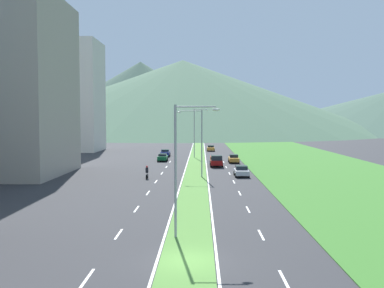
{
  "coord_description": "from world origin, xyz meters",
  "views": [
    {
      "loc": [
        0.81,
        -24.72,
        8.31
      ],
      "look_at": [
        -0.27,
        26.6,
        5.25
      ],
      "focal_mm": 40.59,
      "sensor_mm": 36.0,
      "label": 1
    }
  ],
  "objects_px": {
    "motorcycle_rider": "(147,173)",
    "pickup_truck_0": "(216,161)",
    "street_lamp_near": "(181,161)",
    "street_lamp_far": "(196,130)",
    "car_0": "(234,159)",
    "car_4": "(211,148)",
    "car_2": "(241,171)",
    "car_3": "(165,153)",
    "street_lamp_mid": "(199,138)",
    "car_1": "(163,157)"
  },
  "relations": [
    {
      "from": "street_lamp_near",
      "to": "motorcycle_rider",
      "type": "relative_size",
      "value": 4.62
    },
    {
      "from": "car_0",
      "to": "car_3",
      "type": "xyz_separation_m",
      "value": [
        -13.83,
        12.73,
        0.02
      ]
    },
    {
      "from": "car_1",
      "to": "street_lamp_near",
      "type": "bearing_deg",
      "value": -173.6
    },
    {
      "from": "street_lamp_far",
      "to": "pickup_truck_0",
      "type": "height_order",
      "value": "street_lamp_far"
    },
    {
      "from": "car_0",
      "to": "car_3",
      "type": "distance_m",
      "value": 18.79
    },
    {
      "from": "street_lamp_near",
      "to": "car_1",
      "type": "xyz_separation_m",
      "value": [
        -6.02,
        53.71,
        -4.6
      ]
    },
    {
      "from": "street_lamp_near",
      "to": "street_lamp_mid",
      "type": "bearing_deg",
      "value": 87.93
    },
    {
      "from": "car_3",
      "to": "pickup_truck_0",
      "type": "xyz_separation_m",
      "value": [
        10.37,
        -18.95,
        0.18
      ]
    },
    {
      "from": "car_2",
      "to": "car_4",
      "type": "height_order",
      "value": "car_2"
    },
    {
      "from": "motorcycle_rider",
      "to": "street_lamp_far",
      "type": "bearing_deg",
      "value": -11.1
    },
    {
      "from": "car_0",
      "to": "pickup_truck_0",
      "type": "bearing_deg",
      "value": -29.07
    },
    {
      "from": "car_1",
      "to": "pickup_truck_0",
      "type": "xyz_separation_m",
      "value": [
        10.06,
        -9.0,
        0.24
      ]
    },
    {
      "from": "street_lamp_mid",
      "to": "car_1",
      "type": "bearing_deg",
      "value": 107.26
    },
    {
      "from": "car_1",
      "to": "car_4",
      "type": "relative_size",
      "value": 0.98
    },
    {
      "from": "street_lamp_far",
      "to": "street_lamp_near",
      "type": "bearing_deg",
      "value": -90.27
    },
    {
      "from": "street_lamp_near",
      "to": "car_2",
      "type": "height_order",
      "value": "street_lamp_near"
    },
    {
      "from": "motorcycle_rider",
      "to": "pickup_truck_0",
      "type": "bearing_deg",
      "value": -33.17
    },
    {
      "from": "car_0",
      "to": "car_3",
      "type": "relative_size",
      "value": 0.97
    },
    {
      "from": "street_lamp_mid",
      "to": "street_lamp_far",
      "type": "distance_m",
      "value": 30.72
    },
    {
      "from": "street_lamp_mid",
      "to": "motorcycle_rider",
      "type": "relative_size",
      "value": 4.74
    },
    {
      "from": "street_lamp_near",
      "to": "car_1",
      "type": "distance_m",
      "value": 54.24
    },
    {
      "from": "street_lamp_near",
      "to": "motorcycle_rider",
      "type": "height_order",
      "value": "street_lamp_near"
    },
    {
      "from": "street_lamp_mid",
      "to": "car_4",
      "type": "relative_size",
      "value": 2.24
    },
    {
      "from": "street_lamp_near",
      "to": "car_4",
      "type": "distance_m",
      "value": 79.99
    },
    {
      "from": "street_lamp_near",
      "to": "car_2",
      "type": "relative_size",
      "value": 2.25
    },
    {
      "from": "car_1",
      "to": "car_0",
      "type": "bearing_deg",
      "value": -101.6
    },
    {
      "from": "car_3",
      "to": "pickup_truck_0",
      "type": "distance_m",
      "value": 21.61
    },
    {
      "from": "street_lamp_mid",
      "to": "pickup_truck_0",
      "type": "xyz_separation_m",
      "value": [
        2.92,
        13.95,
        -4.52
      ]
    },
    {
      "from": "car_0",
      "to": "motorcycle_rider",
      "type": "height_order",
      "value": "motorcycle_rider"
    },
    {
      "from": "car_1",
      "to": "car_3",
      "type": "relative_size",
      "value": 0.96
    },
    {
      "from": "street_lamp_near",
      "to": "car_2",
      "type": "distance_m",
      "value": 33.1
    },
    {
      "from": "street_lamp_near",
      "to": "street_lamp_far",
      "type": "relative_size",
      "value": 0.9
    },
    {
      "from": "street_lamp_far",
      "to": "car_2",
      "type": "xyz_separation_m",
      "value": [
        6.9,
        -29.49,
        -5.13
      ]
    },
    {
      "from": "car_3",
      "to": "motorcycle_rider",
      "type": "height_order",
      "value": "motorcycle_rider"
    },
    {
      "from": "car_2",
      "to": "car_0",
      "type": "bearing_deg",
      "value": 179.05
    },
    {
      "from": "pickup_truck_0",
      "to": "motorcycle_rider",
      "type": "xyz_separation_m",
      "value": [
        -10.05,
        -15.38,
        -0.24
      ]
    },
    {
      "from": "car_0",
      "to": "car_4",
      "type": "bearing_deg",
      "value": -172.84
    },
    {
      "from": "street_lamp_far",
      "to": "car_4",
      "type": "relative_size",
      "value": 2.44
    },
    {
      "from": "car_2",
      "to": "car_3",
      "type": "relative_size",
      "value": 0.95
    },
    {
      "from": "car_1",
      "to": "car_2",
      "type": "distance_m",
      "value": 25.43
    },
    {
      "from": "street_lamp_mid",
      "to": "car_4",
      "type": "height_order",
      "value": "street_lamp_mid"
    },
    {
      "from": "car_1",
      "to": "pickup_truck_0",
      "type": "relative_size",
      "value": 0.77
    },
    {
      "from": "car_3",
      "to": "motorcycle_rider",
      "type": "relative_size",
      "value": 2.15
    },
    {
      "from": "car_0",
      "to": "car_4",
      "type": "distance_m",
      "value": 29.06
    },
    {
      "from": "car_2",
      "to": "car_4",
      "type": "xyz_separation_m",
      "value": [
        -3.31,
        47.79,
        -0.02
      ]
    },
    {
      "from": "street_lamp_far",
      "to": "car_1",
      "type": "distance_m",
      "value": 11.24
    },
    {
      "from": "street_lamp_near",
      "to": "motorcycle_rider",
      "type": "xyz_separation_m",
      "value": [
        -6.02,
        29.33,
        -4.6
      ]
    },
    {
      "from": "street_lamp_near",
      "to": "street_lamp_far",
      "type": "distance_m",
      "value": 61.47
    },
    {
      "from": "car_3",
      "to": "street_lamp_mid",
      "type": "bearing_deg",
      "value": -167.25
    },
    {
      "from": "street_lamp_far",
      "to": "car_2",
      "type": "distance_m",
      "value": 30.71
    }
  ]
}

